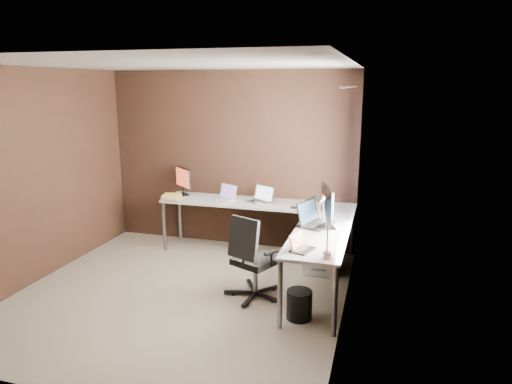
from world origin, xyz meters
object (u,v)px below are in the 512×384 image
Objects in this scene: drawer_pedestal at (322,247)px; book_stack at (172,197)px; laptop_black_small at (300,246)px; wastebasket at (299,305)px; monitor_right at (327,205)px; laptop_silver at (261,199)px; monitor_left at (183,180)px; laptop_black_big at (313,220)px; office_chair at (253,273)px; laptop_white at (226,196)px; desk_lamp at (322,218)px.

book_stack is at bearing 175.98° from drawer_pedestal.
wastebasket is at bearing -11.46° from laptop_black_small.
monitor_right is at bearing 6.46° from laptop_black_small.
monitor_left is at bearing -157.73° from laptop_silver.
drawer_pedestal is 2.24m from monitor_left.
book_stack is 2.63m from wastebasket.
laptop_black_big is 1.07m from wastebasket.
office_chair is (0.27, -1.32, -0.50)m from laptop_silver.
laptop_white is at bearing 78.15° from laptop_black_big.
office_chair is at bearing -4.30° from monitor_left.
office_chair is (-0.57, 0.34, -0.49)m from laptop_black_small.
monitor_right is at bearing 79.08° from wastebasket.
office_chair reaches higher than laptop_white.
monitor_left is 2.25m from laptop_black_big.
wastebasket is at bearing -34.66° from laptop_silver.
monitor_right is 1.89× the size of laptop_black_small.
office_chair is (-0.62, -0.98, -0.02)m from drawer_pedestal.
office_chair is at bearing -34.55° from laptop_white.
laptop_black_small is at bearing 150.57° from desk_lamp.
monitor_left is at bearing 83.22° from book_stack.
desk_lamp is 0.62× the size of office_chair.
monitor_left is at bearing 159.34° from office_chair.
monitor_left is 2.18m from office_chair.
monitor_right is 1.17m from wastebasket.
laptop_white is 0.76m from book_stack.
laptop_white is 0.52m from laptop_silver.
book_stack is at bearing 167.03° from office_chair.
book_stack is (-2.08, 0.62, -0.02)m from laptop_black_big.
office_chair reaches higher than book_stack.
desk_lamp is at bearing -94.03° from laptop_black_small.
monitor_right reaches higher than laptop_black_small.
drawer_pedestal reaches higher than wastebasket.
laptop_black_big reaches higher than laptop_silver.
drawer_pedestal is 2.19m from book_stack.
monitor_left is 0.80× the size of laptop_black_big.
desk_lamp reaches higher than monitor_right.
desk_lamp is (0.21, -0.08, 0.33)m from laptop_black_small.
monitor_right is (2.20, -1.00, 0.04)m from monitor_left.
office_chair is at bearing -36.84° from book_stack.
laptop_black_big is 0.52× the size of office_chair.
laptop_black_big reaches higher than laptop_black_small.
laptop_black_big is 0.92m from office_chair.
book_stack is at bearing 54.58° from monitor_right.
drawer_pedestal is at bearing 88.71° from desk_lamp.
laptop_white is 0.62× the size of desk_lamp.
desk_lamp is at bearing -4.32° from office_chair.
drawer_pedestal is 0.68m from laptop_black_big.
desk_lamp reaches higher than laptop_white.
laptop_silver is (-0.89, 0.34, 0.48)m from drawer_pedestal.
office_chair is at bearing 149.88° from wastebasket.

